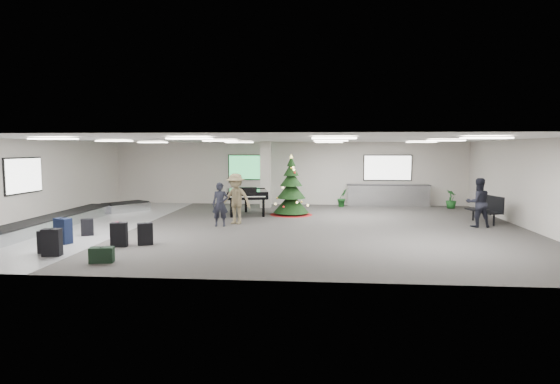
# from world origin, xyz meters

# --- Properties ---
(ground) EXTENTS (18.00, 18.00, 0.00)m
(ground) POSITION_xyz_m (0.00, 0.00, 0.00)
(ground) COLOR #3E3B38
(ground) RESTS_ON ground
(room_envelope) EXTENTS (18.02, 14.02, 3.21)m
(room_envelope) POSITION_xyz_m (-0.38, 0.67, 2.33)
(room_envelope) COLOR beige
(room_envelope) RESTS_ON ground
(baggage_carousel) EXTENTS (2.28, 9.71, 0.43)m
(baggage_carousel) POSITION_xyz_m (-7.84, -0.08, 0.21)
(baggage_carousel) COLOR silver
(baggage_carousel) RESTS_ON ground
(service_counter) EXTENTS (4.05, 0.65, 1.08)m
(service_counter) POSITION_xyz_m (5.00, 6.65, 0.55)
(service_counter) COLOR silver
(service_counter) RESTS_ON ground
(suitcase_0) EXTENTS (0.50, 0.32, 0.76)m
(suitcase_0) POSITION_xyz_m (-5.47, -5.17, 0.37)
(suitcase_0) COLOR black
(suitcase_0) RESTS_ON ground
(suitcase_1) EXTENTS (0.49, 0.30, 0.73)m
(suitcase_1) POSITION_xyz_m (-4.21, -3.85, 0.36)
(suitcase_1) COLOR black
(suitcase_1) RESTS_ON ground
(pink_suitcase) EXTENTS (0.47, 0.36, 0.68)m
(pink_suitcase) POSITION_xyz_m (-4.34, -3.50, 0.33)
(pink_suitcase) COLOR #ED1E5D
(pink_suitcase) RESTS_ON ground
(suitcase_3) EXTENTS (0.50, 0.41, 0.68)m
(suitcase_3) POSITION_xyz_m (-3.55, -3.53, 0.33)
(suitcase_3) COLOR black
(suitcase_3) RESTS_ON ground
(navy_suitcase) EXTENTS (0.58, 0.46, 0.80)m
(navy_suitcase) POSITION_xyz_m (-6.07, -3.58, 0.39)
(navy_suitcase) COLOR black
(navy_suitcase) RESTS_ON ground
(suitcase_5) EXTENTS (0.43, 0.25, 0.64)m
(suitcase_5) POSITION_xyz_m (-5.81, -4.88, 0.31)
(suitcase_5) COLOR black
(suitcase_5) RESTS_ON ground
(green_duffel) EXTENTS (0.63, 0.40, 0.41)m
(green_duffel) POSITION_xyz_m (-3.83, -5.73, 0.19)
(green_duffel) COLOR black
(green_duffel) RESTS_ON ground
(suitcase_8) EXTENTS (0.44, 0.35, 0.58)m
(suitcase_8) POSITION_xyz_m (-5.99, -2.27, 0.28)
(suitcase_8) COLOR black
(suitcase_8) RESTS_ON ground
(christmas_tree) EXTENTS (1.84, 1.84, 2.62)m
(christmas_tree) POSITION_xyz_m (0.39, 3.18, 0.90)
(christmas_tree) COLOR maroon
(christmas_tree) RESTS_ON ground
(grand_piano) EXTENTS (2.08, 2.49, 1.26)m
(grand_piano) POSITION_xyz_m (-1.52, 3.00, 0.90)
(grand_piano) COLOR black
(grand_piano) RESTS_ON ground
(bench) EXTENTS (0.97, 1.79, 1.08)m
(bench) POSITION_xyz_m (8.00, 1.53, 0.61)
(bench) COLOR black
(bench) RESTS_ON ground
(traveler_a) EXTENTS (0.64, 0.46, 1.62)m
(traveler_a) POSITION_xyz_m (-2.03, -0.02, 0.81)
(traveler_a) COLOR black
(traveler_a) RESTS_ON ground
(traveler_b) EXTENTS (1.40, 1.04, 1.92)m
(traveler_b) POSITION_xyz_m (-1.56, 0.59, 0.96)
(traveler_b) COLOR #7B6C4C
(traveler_b) RESTS_ON ground
(traveler_bench) EXTENTS (0.92, 0.75, 1.80)m
(traveler_bench) POSITION_xyz_m (7.38, 0.60, 0.90)
(traveler_bench) COLOR black
(traveler_bench) RESTS_ON ground
(potted_plant_left) EXTENTS (0.63, 0.61, 0.89)m
(potted_plant_left) POSITION_xyz_m (2.72, 6.15, 0.45)
(potted_plant_left) COLOR #133D18
(potted_plant_left) RESTS_ON ground
(potted_plant_right) EXTENTS (0.65, 0.65, 0.88)m
(potted_plant_right) POSITION_xyz_m (7.90, 6.02, 0.44)
(potted_plant_right) COLOR #133D18
(potted_plant_right) RESTS_ON ground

